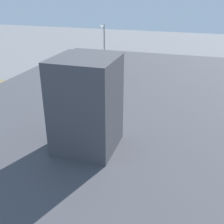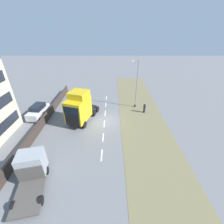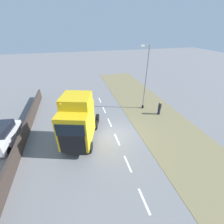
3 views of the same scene
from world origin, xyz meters
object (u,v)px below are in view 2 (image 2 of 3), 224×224
at_px(lorry_cab, 79,108).
at_px(pedestrian, 144,108).
at_px(lamp_post, 136,87).
at_px(flatbed_truck, 31,168).
at_px(parked_car, 38,111).

xyz_separation_m(lorry_cab, pedestrian, (-10.32, -3.06, -1.63)).
relative_size(lorry_cab, lamp_post, 0.86).
height_order(flatbed_truck, parked_car, flatbed_truck).
height_order(flatbed_truck, pedestrian, flatbed_truck).
bearing_deg(flatbed_truck, parked_car, 98.61).
xyz_separation_m(lamp_post, pedestrian, (-1.37, 2.12, -3.03)).
height_order(lorry_cab, lamp_post, lamp_post).
relative_size(lorry_cab, parked_car, 1.57).
bearing_deg(lamp_post, parked_car, 11.98).
xyz_separation_m(flatbed_truck, pedestrian, (-12.94, -12.94, -0.64)).
distance_m(parked_car, pedestrian, 17.49).
bearing_deg(flatbed_truck, pedestrian, 32.51).
height_order(lorry_cab, pedestrian, lorry_cab).
height_order(flatbed_truck, lamp_post, lamp_post).
bearing_deg(lamp_post, pedestrian, 122.94).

